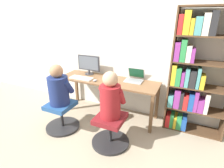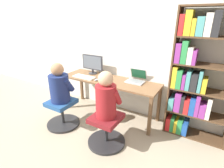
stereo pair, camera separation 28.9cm
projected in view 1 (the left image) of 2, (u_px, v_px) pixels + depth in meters
name	position (u px, v px, depth m)	size (l,w,h in m)	color
ground_plane	(101.00, 121.00, 3.19)	(14.00, 14.00, 0.00)	tan
wall_back	(115.00, 44.00, 3.24)	(10.00, 0.05, 2.60)	silver
desk	(108.00, 84.00, 3.19)	(1.84, 0.56, 0.71)	brown
desktop_monitor	(89.00, 64.00, 3.39)	(0.47, 0.17, 0.38)	#333338
laptop	(135.00, 78.00, 3.11)	(0.31, 0.30, 0.22)	#B7B7BC
keyboard	(81.00, 78.00, 3.22)	(0.43, 0.17, 0.03)	silver
computer_mouse_by_keyboard	(95.00, 80.00, 3.09)	(0.06, 0.10, 0.03)	#99999E
office_chair_left	(62.00, 116.00, 2.93)	(0.56, 0.56, 0.46)	#262628
office_chair_right	(110.00, 130.00, 2.56)	(0.56, 0.56, 0.46)	#262628
person_at_monitor	(58.00, 87.00, 2.74)	(0.39, 0.33, 0.65)	navy
person_at_laptop	(110.00, 97.00, 2.37)	(0.35, 0.31, 0.67)	maroon
bookshelf	(193.00, 75.00, 2.63)	(0.88, 0.33, 1.93)	#513823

